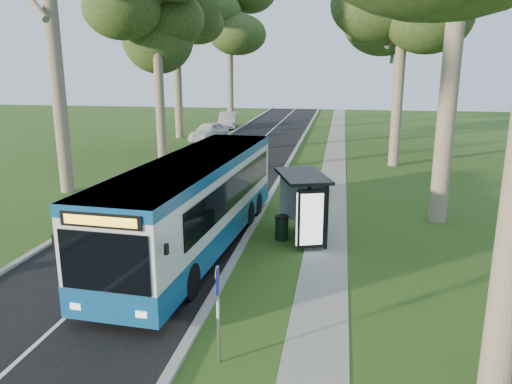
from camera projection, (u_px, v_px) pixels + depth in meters
The scene contains 15 objects.
ground at pixel (233, 263), 16.53m from camera, with size 120.00×120.00×0.00m, color #2C4916.
road at pixel (209, 188), 26.65m from camera, with size 7.00×100.00×0.02m, color black.
kerb_east at pixel (274, 189), 26.06m from camera, with size 0.25×100.00×0.12m, color #9E9B93.
kerb_west at pixel (147, 184), 27.21m from camera, with size 0.25×100.00×0.12m, color #9E9B93.
centre_line at pixel (209, 187), 26.64m from camera, with size 0.12×100.00×0.01m, color white.
footpath at pixel (331, 193), 25.58m from camera, with size 1.50×100.00×0.02m, color gray.
bus at pixel (196, 203), 17.38m from camera, with size 3.36×12.44×3.26m.
bus_stop_sign at pixel (218, 303), 10.67m from camera, with size 0.10×0.32×2.27m.
bus_shelter at pixel (305, 197), 18.04m from camera, with size 2.41×3.24×2.49m.
litter_bin at pixel (282, 228), 18.66m from camera, with size 0.53×0.53×0.93m.
car_white at pixel (209, 131), 43.04m from camera, with size 1.88×4.67×1.59m, color white.
car_silver at pixel (228, 120), 51.55m from camera, with size 1.73×4.95×1.63m, color #ACAFB4.
tree_west_c at pixel (156, 11), 32.76m from camera, with size 5.20×5.20×13.20m.
tree_west_e at pixel (230, 19), 51.50m from camera, with size 5.20×5.20×14.74m.
tree_east_d at pixel (402, 25), 41.50m from camera, with size 5.20×5.20×12.89m.
Camera 1 is at (3.36, -15.08, 6.38)m, focal length 35.00 mm.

